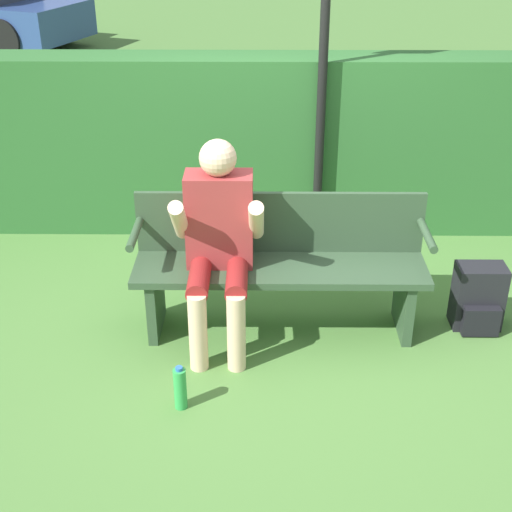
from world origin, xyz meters
TOP-DOWN VIEW (x-y plane):
  - ground_plane at (0.00, 0.00)m, footprint 40.00×40.00m
  - hedge_back at (0.00, 1.60)m, footprint 12.00×0.43m
  - park_bench at (0.00, 0.06)m, footprint 1.83×0.45m
  - person_seated at (-0.37, -0.06)m, footprint 0.54×0.63m
  - backpack at (1.29, 0.05)m, footprint 0.31×0.26m
  - water_bottle at (-0.56, -0.79)m, footprint 0.07×0.07m
  - signpost at (0.32, 1.32)m, footprint 0.44×0.09m

SIDE VIEW (x-z plane):
  - ground_plane at x=0.00m, z-range 0.00..0.00m
  - water_bottle at x=-0.56m, z-range -0.01..0.26m
  - backpack at x=1.29m, z-range -0.01..0.42m
  - park_bench at x=0.00m, z-range 0.03..0.90m
  - person_seated at x=-0.37m, z-range 0.07..1.34m
  - hedge_back at x=0.00m, z-range 0.00..1.42m
  - signpost at x=0.32m, z-range 0.19..2.62m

